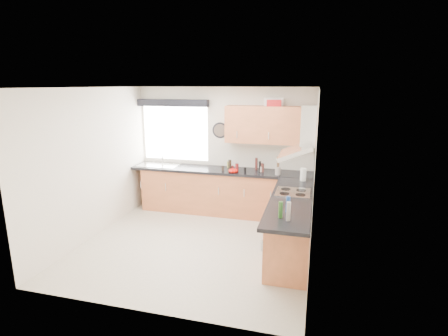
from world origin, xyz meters
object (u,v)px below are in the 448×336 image
(oven, at_px, (291,222))
(washing_machine, at_px, (213,193))
(extractor_hood, at_px, (302,138))
(upper_cabinets, at_px, (270,125))

(oven, bearing_deg, washing_machine, 143.52)
(extractor_hood, distance_m, washing_machine, 2.54)
(oven, xyz_separation_m, washing_machine, (-1.65, 1.22, -0.04))
(extractor_hood, xyz_separation_m, washing_machine, (-1.75, 1.22, -1.38))
(washing_machine, bearing_deg, upper_cabinets, 4.16)
(extractor_hood, height_order, upper_cabinets, upper_cabinets)
(oven, distance_m, extractor_hood, 1.35)
(oven, height_order, washing_machine, oven)
(oven, height_order, upper_cabinets, upper_cabinets)
(oven, xyz_separation_m, upper_cabinets, (-0.55, 1.32, 1.38))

